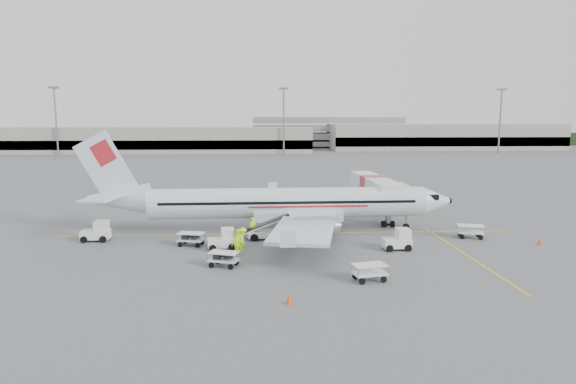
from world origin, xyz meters
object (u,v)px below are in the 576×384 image
aircraft (288,182)px  belt_loader (268,224)px  tug_mid (221,239)px  tug_fore (397,239)px  tug_aft (95,231)px  jet_bridge (373,196)px

aircraft → belt_loader: size_ratio=6.81×
aircraft → tug_mid: size_ratio=15.25×
tug_mid → tug_fore: bearing=-13.1°
tug_mid → aircraft: bearing=37.8°
tug_fore → tug_aft: (-26.57, 4.51, 0.04)m
tug_mid → jet_bridge: bearing=31.8°
aircraft → jet_bridge: (10.27, 7.70, -2.59)m
jet_bridge → tug_aft: size_ratio=7.16×
belt_loader → tug_mid: size_ratio=2.24×
jet_bridge → tug_aft: (-27.99, -10.66, -1.36)m
belt_loader → tug_aft: belt_loader is taller
belt_loader → tug_aft: size_ratio=2.13×
jet_bridge → belt_loader: 16.26m
belt_loader → jet_bridge: bearing=33.8°
aircraft → jet_bridge: aircraft is taller
jet_bridge → tug_mid: (-16.30, -14.18, -1.41)m
belt_loader → tug_mid: (-4.05, -3.52, -0.51)m
aircraft → belt_loader: bearing=-124.6°
jet_bridge → tug_mid: jet_bridge is taller
tug_fore → tug_mid: (-14.88, 0.99, -0.01)m
tug_fore → tug_mid: bearing=174.1°
aircraft → tug_aft: size_ratio=14.47×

